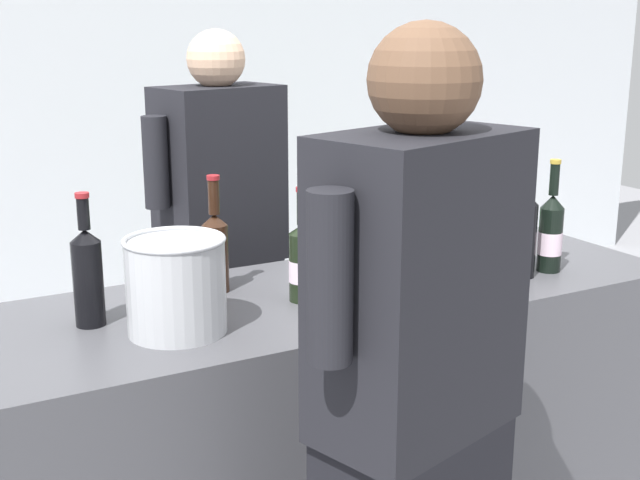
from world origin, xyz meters
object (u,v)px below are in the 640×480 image
object	(u,v)px
wine_bottle_3	(523,232)
potted_shrub	(411,244)
wine_bottle_5	(551,232)
ice_bucket	(176,285)
wine_bottle_7	(428,216)
wine_bottle_1	(439,246)
wine_bottle_0	(471,219)
wine_bottle_2	(303,261)
wine_glass	(380,242)
wine_bottle_10	(215,248)
wine_bottle_4	(361,235)
wine_bottle_6	(422,234)
wine_bottle_8	(88,274)
person_guest	(413,468)
person_server	(223,283)
wine_bottle_9	(488,229)

from	to	relation	value
wine_bottle_3	potted_shrub	distance (m)	1.42
wine_bottle_5	ice_bucket	xyz separation A→B (m)	(-1.15, 0.05, 0.00)
wine_bottle_3	wine_bottle_5	world-z (taller)	wine_bottle_3
wine_bottle_7	potted_shrub	distance (m)	1.18
wine_bottle_3	wine_bottle_1	bearing A→B (deg)	-176.79
wine_bottle_5	wine_bottle_0	bearing A→B (deg)	119.75
wine_bottle_2	wine_glass	xyz separation A→B (m)	(0.22, -0.02, 0.03)
wine_bottle_5	wine_bottle_10	size ratio (longest dim) A/B	1.03
wine_bottle_4	wine_bottle_6	bearing A→B (deg)	-13.51
wine_bottle_6	potted_shrub	xyz separation A→B (m)	(0.73, 1.09, -0.38)
wine_bottle_5	wine_bottle_7	size ratio (longest dim) A/B	0.98
wine_bottle_3	potted_shrub	bearing A→B (deg)	68.63
wine_bottle_2	wine_bottle_8	bearing A→B (deg)	171.14
wine_bottle_2	wine_bottle_4	distance (m)	0.27
wine_bottle_7	wine_bottle_10	distance (m)	0.74
wine_bottle_3	person_guest	size ratio (longest dim) A/B	0.20
wine_bottle_8	person_server	xyz separation A→B (m)	(0.61, 0.64, -0.29)
wine_bottle_3	wine_glass	world-z (taller)	wine_bottle_3
wine_bottle_4	wine_bottle_6	distance (m)	0.19
wine_bottle_9	ice_bucket	bearing A→B (deg)	-176.64
person_server	person_guest	world-z (taller)	person_guest
wine_bottle_5	wine_glass	size ratio (longest dim) A/B	1.65
wine_bottle_1	potted_shrub	world-z (taller)	wine_bottle_1
wine_bottle_1	wine_bottle_7	xyz separation A→B (m)	(0.21, 0.35, -0.01)
wine_bottle_7	person_guest	xyz separation A→B (m)	(-0.66, -0.87, -0.27)
wine_bottle_5	ice_bucket	size ratio (longest dim) A/B	1.38
wine_bottle_3	person_server	bearing A→B (deg)	125.82
person_server	person_guest	distance (m)	1.38
wine_bottle_10	wine_bottle_0	bearing A→B (deg)	-5.30
wine_bottle_4	ice_bucket	world-z (taller)	wine_bottle_4
wine_bottle_0	wine_bottle_2	distance (m)	0.66
wine_bottle_9	wine_glass	xyz separation A→B (m)	(-0.40, -0.02, 0.02)
wine_bottle_0	wine_glass	size ratio (longest dim) A/B	1.69
wine_bottle_2	person_guest	size ratio (longest dim) A/B	0.18
wine_glass	person_guest	size ratio (longest dim) A/B	0.12
wine_bottle_6	wine_bottle_9	distance (m)	0.20
wine_bottle_3	ice_bucket	distance (m)	1.04
wine_bottle_4	wine_bottle_7	world-z (taller)	wine_bottle_4
wine_bottle_1	wine_glass	xyz separation A→B (m)	(-0.12, 0.11, 0.00)
wine_bottle_2	ice_bucket	xyz separation A→B (m)	(-0.37, -0.06, 0.01)
wine_bottle_2	person_server	size ratio (longest dim) A/B	0.18
wine_bottle_0	wine_bottle_5	size ratio (longest dim) A/B	1.03
wine_bottle_5	wine_bottle_6	xyz separation A→B (m)	(-0.34, 0.18, -0.00)
person_server	ice_bucket	bearing A→B (deg)	-118.91
ice_bucket	wine_glass	bearing A→B (deg)	3.83
wine_bottle_7	person_guest	bearing A→B (deg)	-126.95
wine_bottle_4	wine_bottle_8	distance (m)	0.79
wine_bottle_2	wine_bottle_9	distance (m)	0.62
wine_bottle_1	wine_bottle_7	size ratio (longest dim) A/B	1.04
wine_bottle_10	person_guest	size ratio (longest dim) A/B	0.19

